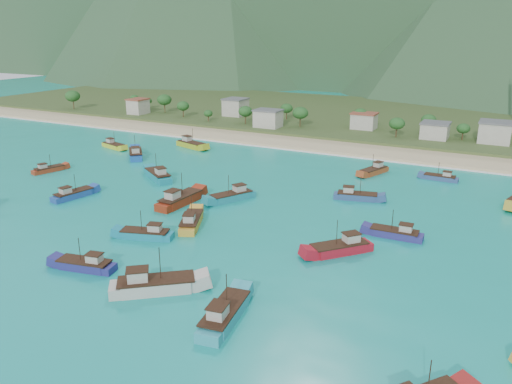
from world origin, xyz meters
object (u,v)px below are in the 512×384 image
at_px(boat_1, 86,266).
at_px(boat_19, 73,195).
at_px(boat_7, 440,178).
at_px(boat_17, 191,222).
at_px(boat_27, 191,145).
at_px(boat_24, 136,154).
at_px(boat_0, 146,235).
at_px(boat_13, 356,197).
at_px(boat_29, 114,146).
at_px(boat_25, 158,176).
at_px(boat_21, 395,234).
at_px(boat_28, 155,286).
at_px(boat_14, 180,200).
at_px(boat_22, 374,171).
at_px(boat_6, 232,197).
at_px(boat_9, 49,170).
at_px(boat_8, 340,249).
at_px(boat_4, 224,315).

xyz_separation_m(boat_1, boat_19, (-28.96, 24.90, 0.01)).
height_order(boat_7, boat_17, boat_17).
bearing_deg(boat_27, boat_19, 22.74).
relative_size(boat_7, boat_24, 0.76).
xyz_separation_m(boat_0, boat_13, (27.82, 38.90, 0.01)).
xyz_separation_m(boat_1, boat_29, (-55.67, 67.03, 0.02)).
height_order(boat_19, boat_25, boat_25).
distance_m(boat_21, boat_29, 101.53).
height_order(boat_0, boat_28, boat_28).
distance_m(boat_14, boat_19, 25.18).
relative_size(boat_13, boat_28, 0.85).
relative_size(boat_28, boat_29, 1.17).
bearing_deg(boat_22, boat_24, 31.77).
bearing_deg(boat_19, boat_17, 7.38).
bearing_deg(boat_24, boat_14, -79.84).
bearing_deg(boat_6, boat_9, 29.93).
distance_m(boat_8, boat_29, 99.28).
relative_size(boat_19, boat_22, 0.99).
xyz_separation_m(boat_28, boat_29, (-69.91, 67.64, -0.27)).
bearing_deg(boat_1, boat_27, 11.57).
height_order(boat_21, boat_24, boat_24).
distance_m(boat_1, boat_28, 14.26).
distance_m(boat_27, boat_28, 93.27).
height_order(boat_9, boat_29, boat_29).
xyz_separation_m(boat_4, boat_27, (-61.19, 81.74, 0.01)).
height_order(boat_9, boat_24, boat_24).
distance_m(boat_24, boat_29, 15.65).
bearing_deg(boat_17, boat_4, -72.87).
bearing_deg(boat_22, boat_8, 117.80).
bearing_deg(boat_6, boat_4, 146.28).
height_order(boat_6, boat_13, boat_6).
height_order(boat_6, boat_7, boat_6).
distance_m(boat_8, boat_25, 59.13).
relative_size(boat_7, boat_29, 0.83).
bearing_deg(boat_28, boat_25, 179.25).
xyz_separation_m(boat_9, boat_25, (30.31, 7.96, 0.34)).
bearing_deg(boat_19, boat_1, -30.10).
height_order(boat_7, boat_27, boat_27).
bearing_deg(boat_1, boat_4, -107.01).
height_order(boat_8, boat_25, boat_25).
xyz_separation_m(boat_8, boat_24, (-75.34, 36.33, 0.08)).
height_order(boat_14, boat_24, boat_14).
distance_m(boat_25, boat_27, 35.96).
bearing_deg(boat_7, boat_27, 91.28).
relative_size(boat_0, boat_6, 0.92).
height_order(boat_19, boat_24, boat_24).
bearing_deg(boat_6, boat_19, 52.28).
bearing_deg(boat_0, boat_6, -24.88).
xyz_separation_m(boat_7, boat_19, (-71.81, -52.77, 0.15)).
distance_m(boat_4, boat_25, 68.24).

